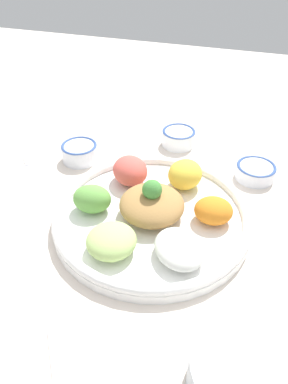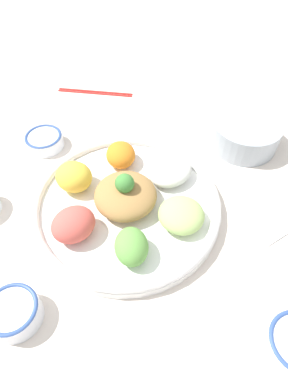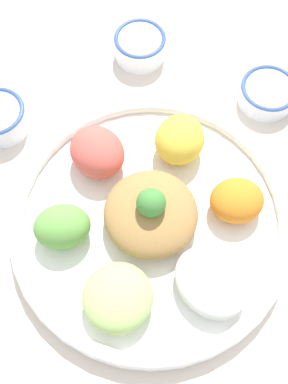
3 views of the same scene
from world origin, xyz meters
name	(u,v)px [view 2 (image 2 of 3)]	position (x,y,z in m)	size (l,w,h in m)	color
ground_plane	(142,201)	(0.00, 0.00, 0.00)	(2.40, 2.40, 0.00)	silver
salad_platter	(126,201)	(-0.03, -0.02, 0.03)	(0.40, 0.40, 0.11)	white
sauce_bowl_dark	(44,140)	(-0.26, 0.17, 0.02)	(0.09, 0.09, 0.04)	white
rice_bowl_plain	(14,312)	(-0.20, -0.26, 0.02)	(0.09, 0.09, 0.04)	white
side_serving_bowl	(245,132)	(0.25, 0.20, 0.04)	(0.17, 0.17, 0.07)	#A8B2BC
chopsticks_pair_near	(95,92)	(-0.16, 0.41, 0.00)	(0.23, 0.04, 0.01)	red
serving_spoon_main	(267,243)	(0.26, -0.10, 0.00)	(0.12, 0.10, 0.01)	silver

